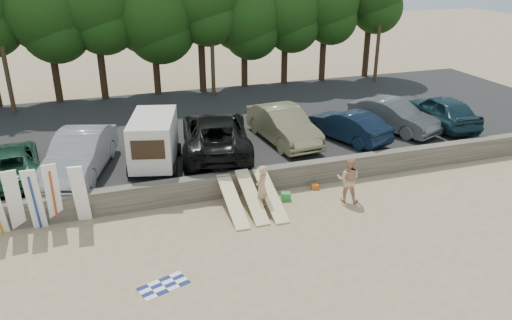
# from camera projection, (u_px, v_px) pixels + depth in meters

# --- Properties ---
(ground) EXTENTS (120.00, 120.00, 0.00)m
(ground) POSITION_uv_depth(u_px,v_px,m) (267.00, 227.00, 18.39)
(ground) COLOR tan
(ground) RESTS_ON ground
(seawall) EXTENTS (44.00, 0.50, 1.00)m
(seawall) POSITION_uv_depth(u_px,v_px,m) (243.00, 182.00, 20.81)
(seawall) COLOR #6B6356
(seawall) RESTS_ON ground
(parking_lot) EXTENTS (44.00, 14.50, 0.70)m
(parking_lot) POSITION_uv_depth(u_px,v_px,m) (203.00, 129.00, 27.43)
(parking_lot) COLOR #282828
(parking_lot) RESTS_ON ground
(treeline) EXTENTS (33.48, 6.38, 8.92)m
(treeline) POSITION_uv_depth(u_px,v_px,m) (145.00, 4.00, 30.67)
(treeline) COLOR #382616
(treeline) RESTS_ON parking_lot
(utility_poles) EXTENTS (25.80, 0.26, 9.00)m
(utility_poles) POSITION_uv_depth(u_px,v_px,m) (211.00, 21.00, 30.85)
(utility_poles) COLOR #473321
(utility_poles) RESTS_ON parking_lot
(box_trailer) EXTENTS (2.69, 3.86, 2.25)m
(box_trailer) POSITION_uv_depth(u_px,v_px,m) (154.00, 139.00, 21.40)
(box_trailer) COLOR beige
(box_trailer) RESTS_ON parking_lot
(car_1) EXTENTS (3.24, 5.53, 1.45)m
(car_1) POSITION_uv_depth(u_px,v_px,m) (9.00, 163.00, 20.36)
(car_1) COLOR #133524
(car_1) RESTS_ON parking_lot
(car_2) EXTENTS (3.38, 5.73, 1.78)m
(car_2) POSITION_uv_depth(u_px,v_px,m) (80.00, 154.00, 20.84)
(car_2) COLOR gray
(car_2) RESTS_ON parking_lot
(car_3) EXTENTS (4.19, 6.95, 1.80)m
(car_3) POSITION_uv_depth(u_px,v_px,m) (215.00, 134.00, 23.08)
(car_3) COLOR black
(car_3) RESTS_ON parking_lot
(car_4) EXTENTS (2.29, 5.37, 1.72)m
(car_4) POSITION_uv_depth(u_px,v_px,m) (283.00, 125.00, 24.37)
(car_4) COLOR olive
(car_4) RESTS_ON parking_lot
(car_5) EXTENTS (3.03, 4.76, 1.48)m
(car_5) POSITION_uv_depth(u_px,v_px,m) (348.00, 126.00, 24.64)
(car_5) COLOR black
(car_5) RESTS_ON parking_lot
(car_6) EXTENTS (3.41, 5.11, 1.59)m
(car_6) POSITION_uv_depth(u_px,v_px,m) (393.00, 116.00, 25.94)
(car_6) COLOR #494C4D
(car_6) RESTS_ON parking_lot
(car_7) EXTENTS (2.26, 5.08, 1.70)m
(car_7) POSITION_uv_depth(u_px,v_px,m) (441.00, 111.00, 26.60)
(car_7) COLOR #142D38
(car_7) RESTS_ON parking_lot
(surfboard_upright_5) EXTENTS (0.58, 0.70, 2.55)m
(surfboard_upright_5) POSITION_uv_depth(u_px,v_px,m) (14.00, 201.00, 17.60)
(surfboard_upright_5) COLOR white
(surfboard_upright_5) RESTS_ON ground
(surfboard_upright_6) EXTENTS (0.53, 0.68, 2.55)m
(surfboard_upright_6) POSITION_uv_depth(u_px,v_px,m) (34.00, 200.00, 17.68)
(surfboard_upright_6) COLOR white
(surfboard_upright_6) RESTS_ON ground
(surfboard_upright_7) EXTENTS (0.56, 0.62, 2.56)m
(surfboard_upright_7) POSITION_uv_depth(u_px,v_px,m) (53.00, 194.00, 18.04)
(surfboard_upright_7) COLOR white
(surfboard_upright_7) RESTS_ON ground
(surfboard_upright_8) EXTENTS (0.59, 0.85, 2.51)m
(surfboard_upright_8) POSITION_uv_depth(u_px,v_px,m) (80.00, 194.00, 18.11)
(surfboard_upright_8) COLOR white
(surfboard_upright_8) RESTS_ON ground
(surfboard_low_0) EXTENTS (0.56, 2.87, 1.03)m
(surfboard_low_0) POSITION_uv_depth(u_px,v_px,m) (233.00, 201.00, 19.22)
(surfboard_low_0) COLOR beige
(surfboard_low_0) RESTS_ON ground
(surfboard_low_1) EXTENTS (0.56, 2.83, 1.13)m
(surfboard_low_1) POSITION_uv_depth(u_px,v_px,m) (252.00, 196.00, 19.48)
(surfboard_low_1) COLOR beige
(surfboard_low_1) RESTS_ON ground
(surfboard_low_2) EXTENTS (0.56, 2.84, 1.10)m
(surfboard_low_2) POSITION_uv_depth(u_px,v_px,m) (270.00, 195.00, 19.62)
(surfboard_low_2) COLOR beige
(surfboard_low_2) RESTS_ON ground
(beachgoer_a) EXTENTS (0.78, 0.77, 1.83)m
(beachgoer_a) POSITION_uv_depth(u_px,v_px,m) (262.00, 187.00, 19.42)
(beachgoer_a) COLOR tan
(beachgoer_a) RESTS_ON ground
(beachgoer_b) EXTENTS (1.18, 1.13, 1.92)m
(beachgoer_b) POSITION_uv_depth(u_px,v_px,m) (348.00, 179.00, 19.99)
(beachgoer_b) COLOR tan
(beachgoer_b) RESTS_ON ground
(cooler) EXTENTS (0.44, 0.38, 0.32)m
(cooler) POSITION_uv_depth(u_px,v_px,m) (286.00, 196.00, 20.36)
(cooler) COLOR green
(cooler) RESTS_ON ground
(gear_bag) EXTENTS (0.36, 0.32, 0.22)m
(gear_bag) POSITION_uv_depth(u_px,v_px,m) (315.00, 186.00, 21.33)
(gear_bag) COLOR #BF5816
(gear_bag) RESTS_ON ground
(beach_towel) EXTENTS (1.91, 1.91, 0.00)m
(beach_towel) POSITION_uv_depth(u_px,v_px,m) (164.00, 285.00, 15.19)
(beach_towel) COLOR white
(beach_towel) RESTS_ON ground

